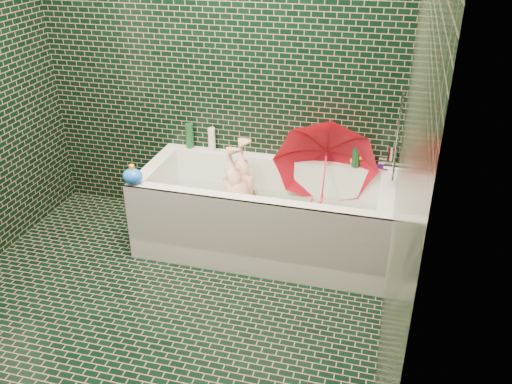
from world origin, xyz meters
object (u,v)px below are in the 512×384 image
(umbrella, at_px, (324,175))
(bath_toy, at_px, (133,176))
(bathtub, at_px, (264,221))
(rubber_duck, at_px, (357,161))
(child, at_px, (242,207))

(umbrella, distance_m, bath_toy, 1.25)
(bathtub, bearing_deg, umbrella, 15.54)
(bath_toy, bearing_deg, bathtub, 35.48)
(umbrella, height_order, rubber_duck, umbrella)
(umbrella, bearing_deg, bathtub, -165.69)
(bathtub, xyz_separation_m, umbrella, (0.38, 0.11, 0.36))
(child, bearing_deg, umbrella, 114.98)
(umbrella, bearing_deg, rubber_duck, 51.03)
(bathtub, bearing_deg, bath_toy, -158.99)
(child, relative_size, rubber_duck, 8.14)
(child, height_order, rubber_duck, rubber_duck)
(bathtub, xyz_separation_m, child, (-0.16, -0.01, 0.10))
(child, xyz_separation_m, rubber_duck, (0.73, 0.35, 0.28))
(bath_toy, bearing_deg, rubber_duck, 40.03)
(rubber_duck, bearing_deg, child, -129.70)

